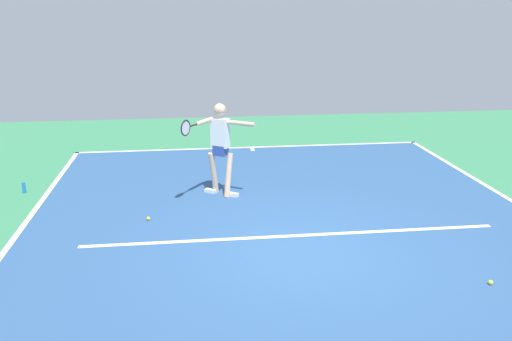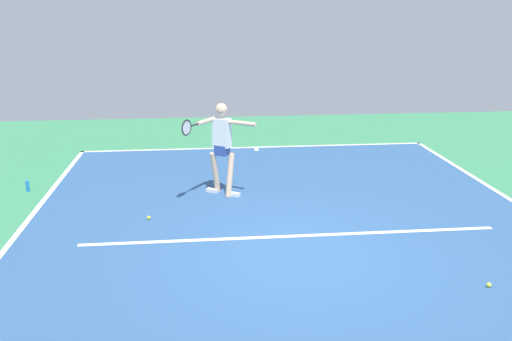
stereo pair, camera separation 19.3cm
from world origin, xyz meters
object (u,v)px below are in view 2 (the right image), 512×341
object	(u,v)px
tennis_ball_by_sideline	(489,285)
tennis_ball_centre_court	(149,218)
water_bottle	(28,186)
tennis_player	(221,143)

from	to	relation	value
tennis_ball_by_sideline	tennis_ball_centre_court	world-z (taller)	same
tennis_ball_by_sideline	water_bottle	distance (m)	8.62
tennis_ball_by_sideline	tennis_ball_centre_court	size ratio (longest dim) A/B	1.00
tennis_ball_by_sideline	tennis_ball_centre_court	bearing A→B (deg)	-31.64
tennis_ball_by_sideline	water_bottle	xyz separation A→B (m)	(7.25, -4.67, 0.08)
tennis_ball_centre_court	water_bottle	distance (m)	3.11
tennis_ball_centre_court	tennis_ball_by_sideline	bearing A→B (deg)	148.36
tennis_player	tennis_ball_by_sideline	world-z (taller)	tennis_player
tennis_player	tennis_ball_by_sideline	bearing A→B (deg)	163.23
tennis_ball_centre_court	tennis_player	bearing A→B (deg)	-138.70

